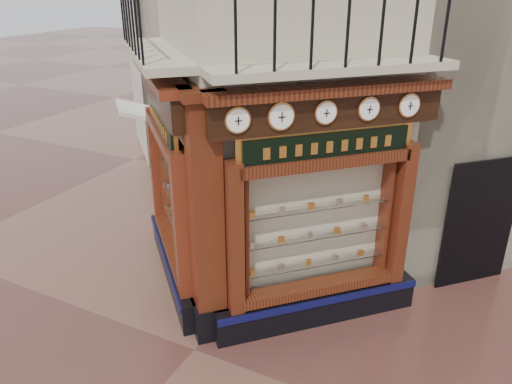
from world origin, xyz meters
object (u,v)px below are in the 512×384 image
Objects in this scene: clock_a at (238,120)px; clock_d at (369,109)px; clock_b at (281,116)px; signboard_left at (162,121)px; signboard_right at (328,146)px; clock_e at (409,105)px; corner_pilaster at (206,225)px; clock_c at (326,113)px; awning at (147,218)px.

clock_a is 1.02× the size of clock_d.
clock_b is 2.59m from signboard_left.
clock_a is 0.18× the size of signboard_right.
clock_a is at bearing -162.25° from signboard_left.
clock_e reaches higher than clock_d.
corner_pilaster is 2.12m from signboard_left.
clock_a is at bearing -175.38° from signboard_right.
signboard_right is (-0.47, -0.31, -0.52)m from clock_d.
clock_b is 1.11× the size of clock_d.
clock_b is (1.00, 0.39, 1.67)m from corner_pilaster.
corner_pilaster is 11.16× the size of clock_a.
clock_a is (0.57, -0.03, 1.67)m from corner_pilaster.
clock_b is 1.14× the size of clock_c.
clock_b is 0.65m from clock_c.
awning is 0.65× the size of signboard_right.
clock_e is (0.94, 0.94, 0.00)m from clock_c.
awning is at bearing 114.93° from signboard_right.
clock_a reaches higher than clock_d.
clock_e reaches higher than signboard_left.
awning is at bearing 96.31° from corner_pilaster.
clock_c is at bearing -136.01° from signboard_right.
signboard_left is (-3.85, -0.78, -0.52)m from clock_e.
corner_pilaster is 2.12m from signboard_right.
signboard_left is (-2.46, 0.62, -0.52)m from clock_b.
clock_a reaches higher than clock_c.
clock_b is at bearing -149.19° from signboard_left.
clock_d is at bearing -0.00° from clock_b.
clock_a is 1.92m from clock_d.
clock_a is 1.00× the size of clock_e.
signboard_left is at bearing 100.25° from corner_pilaster.
clock_b reaches higher than clock_c.
corner_pilaster reaches higher than clock_a.
awning is at bearing 3.78° from signboard_left.
corner_pilaster is 1.77m from clock_a.
clock_a is at bearing -169.92° from awning.
signboard_left reaches higher than awning.
awning is 0.67× the size of signboard_left.
signboard_left is at bearing 146.38° from clock_e.
clock_b reaches higher than clock_e.
clock_e is 0.18× the size of signboard_left.
corner_pilaster is 11.74× the size of clock_c.
clock_d reaches higher than signboard_right.
clock_d is at bearing -180.00° from clock_e.
clock_e is 0.18× the size of signboard_right.
awning is 6.17m from signboard_right.
clock_c is (1.46, 0.85, 1.67)m from corner_pilaster.
clock_b is 1.09× the size of clock_e.
clock_c is at bearing 180.00° from clock_d.
corner_pilaster is at bearing 171.79° from clock_e.
corner_pilaster reaches higher than signboard_left.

